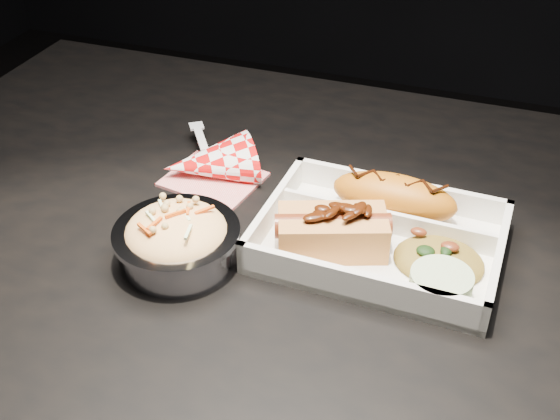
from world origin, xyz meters
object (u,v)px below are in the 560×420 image
Objects in this scene: hotdog at (333,229)px; napkin_fork at (209,163)px; food_tray at (380,241)px; fried_pastry at (394,197)px; dining_table at (321,307)px; foil_coleslaw_cup at (177,238)px.

napkin_fork is (-0.19, 0.10, -0.02)m from hotdog.
food_tray is 2.04× the size of hotdog.
food_tray is at bearing 38.16° from napkin_fork.
hotdog is at bearing -120.56° from fried_pastry.
fried_pastry is at bearing 50.37° from dining_table.
foil_coleslaw_cup is (-0.19, -0.15, -0.00)m from fried_pastry.
fried_pastry is 0.09m from hotdog.
fried_pastry is (0.06, 0.07, 0.12)m from dining_table.
food_tray is 0.06m from fried_pastry.
napkin_fork is at bearing 153.29° from dining_table.
foil_coleslaw_cup is at bearing -176.18° from hotdog.
fried_pastry is at bearing 51.31° from napkin_fork.
napkin_fork is (-0.17, 0.09, 0.11)m from dining_table.
dining_table is 0.22m from napkin_fork.
foil_coleslaw_cup is at bearing -152.85° from food_tray.
napkin_fork reaches higher than hotdog.
hotdog is 0.16m from foil_coleslaw_cup.
foil_coleslaw_cup is (-0.19, -0.09, 0.02)m from food_tray.
fried_pastry reaches higher than dining_table.
fried_pastry reaches higher than food_tray.
napkin_fork is (-0.23, 0.02, -0.02)m from fried_pastry.
food_tray is (0.06, 0.02, 0.10)m from dining_table.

